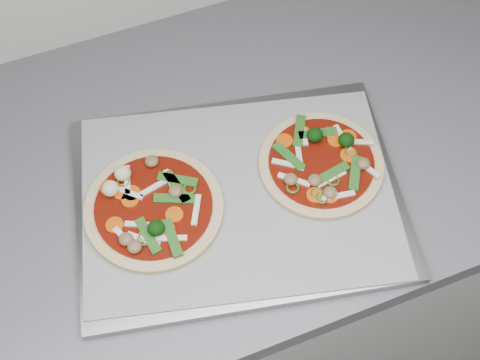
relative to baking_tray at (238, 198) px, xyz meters
name	(u,v)px	position (x,y,z in m)	size (l,w,h in m)	color
base_cabinet	(365,226)	(0.33, 0.08, -0.48)	(3.60, 0.60, 0.86)	beige
countertop	(410,99)	(0.33, 0.08, -0.03)	(3.60, 0.60, 0.04)	slate
baking_tray	(238,198)	(0.00, 0.00, 0.00)	(0.46, 0.34, 0.02)	gray
parchment	(238,195)	(0.00, 0.00, 0.01)	(0.44, 0.32, 0.00)	#9C9CA1
pizza_left	(152,208)	(-0.12, 0.02, 0.02)	(0.21, 0.21, 0.03)	tan
pizza_right	(322,163)	(0.13, 0.00, 0.02)	(0.20, 0.20, 0.03)	tan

